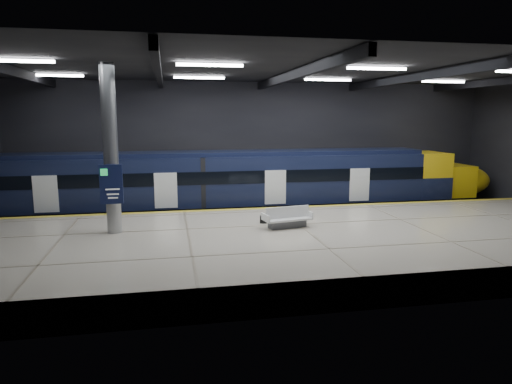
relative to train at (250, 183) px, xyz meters
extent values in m
plane|color=black|center=(1.09, -5.50, -2.06)|extent=(30.00, 30.00, 0.00)
cube|color=black|center=(1.09, 2.50, 1.94)|extent=(30.00, 0.10, 8.00)
cube|color=black|center=(1.09, -13.50, 1.94)|extent=(30.00, 0.10, 8.00)
cube|color=black|center=(1.09, -5.50, 5.94)|extent=(30.00, 16.00, 0.10)
cube|color=black|center=(-10.91, -5.50, 5.69)|extent=(0.25, 16.00, 0.40)
cube|color=black|center=(-4.91, -5.50, 5.69)|extent=(0.25, 16.00, 0.40)
cube|color=black|center=(1.09, -5.50, 5.69)|extent=(0.25, 16.00, 0.40)
cube|color=black|center=(7.09, -5.50, 5.69)|extent=(0.25, 16.00, 0.40)
cube|color=white|center=(-9.91, -7.50, 5.82)|extent=(2.60, 0.18, 0.10)
cube|color=white|center=(-2.91, -7.50, 5.82)|extent=(2.60, 0.18, 0.10)
cube|color=white|center=(4.09, -7.50, 5.82)|extent=(2.60, 0.18, 0.10)
cube|color=white|center=(-9.91, -1.50, 5.82)|extent=(2.60, 0.18, 0.10)
cube|color=white|center=(-2.91, -1.50, 5.82)|extent=(2.60, 0.18, 0.10)
cube|color=white|center=(4.09, -1.50, 5.82)|extent=(2.60, 0.18, 0.10)
cube|color=white|center=(11.09, -1.50, 5.82)|extent=(2.60, 0.18, 0.10)
cube|color=beige|center=(1.09, -8.00, -1.51)|extent=(30.00, 11.00, 1.10)
cube|color=gold|center=(1.09, -2.75, -0.95)|extent=(30.00, 0.40, 0.01)
cube|color=gray|center=(1.09, -0.72, -1.98)|extent=(30.00, 0.08, 0.16)
cube|color=gray|center=(1.09, 0.72, -1.98)|extent=(30.00, 0.08, 0.16)
cube|color=black|center=(-1.80, 0.00, -1.51)|extent=(24.00, 2.58, 0.80)
cube|color=black|center=(-1.80, 0.00, 0.27)|extent=(24.00, 2.80, 2.75)
cube|color=black|center=(-1.80, 0.00, 1.76)|extent=(24.00, 2.30, 0.24)
cube|color=black|center=(-1.80, -1.41, 0.54)|extent=(24.00, 0.04, 0.70)
cube|color=white|center=(1.20, -1.41, -0.06)|extent=(1.20, 0.05, 1.90)
cube|color=yellow|center=(11.20, 0.00, 0.27)|extent=(2.00, 2.80, 2.75)
ellipsoid|color=yellow|center=(13.80, 0.00, -0.21)|extent=(3.60, 2.52, 1.90)
cube|color=black|center=(11.50, 0.00, 0.44)|extent=(1.60, 2.38, 0.80)
cube|color=#595B60|center=(0.40, -7.06, -0.81)|extent=(1.71, 0.82, 0.31)
cube|color=white|center=(0.40, -7.06, -0.57)|extent=(2.18, 1.25, 0.08)
cube|color=white|center=(0.40, -7.06, -0.28)|extent=(2.03, 0.47, 0.51)
cube|color=white|center=(-0.61, -7.25, -0.45)|extent=(0.23, 0.87, 0.31)
cube|color=white|center=(1.40, -6.86, -0.45)|extent=(0.23, 0.87, 0.31)
imported|color=#99999E|center=(0.14, -6.06, -0.58)|extent=(0.58, 1.47, 0.76)
cube|color=black|center=(-0.46, -6.06, -0.78)|extent=(0.33, 0.23, 0.35)
cylinder|color=#9EA0A5|center=(-6.91, -6.50, 2.49)|extent=(0.60, 0.60, 6.90)
cube|color=#10173D|center=(-6.91, -6.92, 1.14)|extent=(0.90, 0.12, 1.60)
camera|label=1|loc=(-4.64, -25.85, 3.83)|focal=32.00mm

